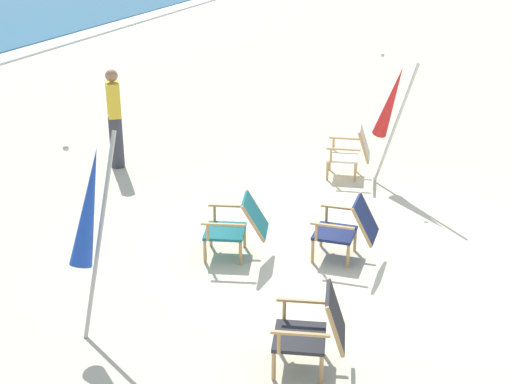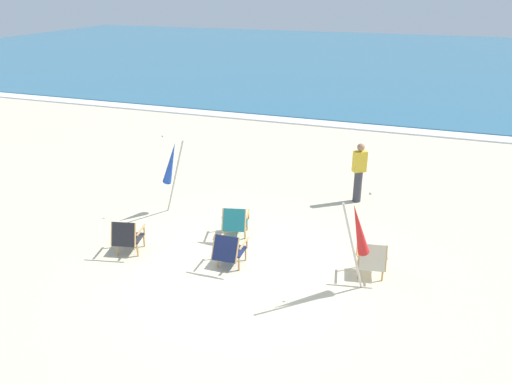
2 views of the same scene
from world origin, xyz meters
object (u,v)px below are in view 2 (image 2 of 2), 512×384
at_px(beach_chair_front_right, 127,236).
at_px(beach_chair_mid_center, 372,259).
at_px(person_near_chairs, 359,172).
at_px(beach_chair_far_center, 229,250).
at_px(umbrella_furled_red, 358,230).
at_px(beach_chair_front_left, 235,221).
at_px(umbrella_furled_blue, 171,164).

xyz_separation_m(beach_chair_front_right, beach_chair_mid_center, (5.10, 0.79, -0.00)).
bearing_deg(person_near_chairs, beach_chair_far_center, -114.43).
height_order(beach_chair_mid_center, umbrella_furled_red, umbrella_furled_red).
bearing_deg(beach_chair_far_center, beach_chair_mid_center, 11.65).
height_order(beach_chair_far_center, umbrella_furled_red, umbrella_furled_red).
distance_m(beach_chair_front_left, umbrella_furled_blue, 2.32).
distance_m(beach_chair_front_right, umbrella_furled_blue, 2.42).
height_order(beach_chair_front_right, person_near_chairs, person_near_chairs).
bearing_deg(beach_chair_front_left, umbrella_furled_blue, 159.20).
bearing_deg(beach_chair_mid_center, beach_chair_front_left, 167.64).
xyz_separation_m(beach_chair_front_right, beach_chair_far_center, (2.29, 0.21, -0.01)).
relative_size(umbrella_furled_red, person_near_chairs, 1.24).
bearing_deg(umbrella_furled_red, beach_chair_mid_center, 67.98).
xyz_separation_m(umbrella_furled_blue, person_near_chairs, (4.33, 2.28, -0.49)).
height_order(beach_chair_front_left, umbrella_furled_red, umbrella_furled_red).
relative_size(beach_chair_front_right, beach_chair_front_left, 0.93).
xyz_separation_m(beach_chair_mid_center, person_near_chairs, (-0.86, 3.73, 0.41)).
bearing_deg(beach_chair_mid_center, umbrella_furled_blue, 164.30).
relative_size(beach_chair_front_right, person_near_chairs, 0.50).
xyz_separation_m(beach_chair_far_center, umbrella_furled_red, (2.58, -0.01, 0.89)).
bearing_deg(beach_chair_far_center, person_near_chairs, 65.57).
bearing_deg(umbrella_furled_blue, beach_chair_front_right, -87.92).
bearing_deg(beach_chair_front_left, beach_chair_front_right, -142.09).
relative_size(beach_chair_far_center, beach_chair_front_left, 0.89).
height_order(beach_chair_front_left, umbrella_furled_blue, umbrella_furled_blue).
distance_m(beach_chair_mid_center, person_near_chairs, 3.85).
relative_size(beach_chair_front_left, beach_chair_mid_center, 1.08).
bearing_deg(beach_chair_mid_center, beach_chair_far_center, -168.35).
height_order(beach_chair_front_right, umbrella_furled_blue, umbrella_furled_blue).
bearing_deg(beach_chair_front_left, person_near_chairs, 52.49).
bearing_deg(umbrella_furled_red, beach_chair_front_right, -177.57).
bearing_deg(beach_chair_mid_center, beach_chair_front_right, -171.16).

